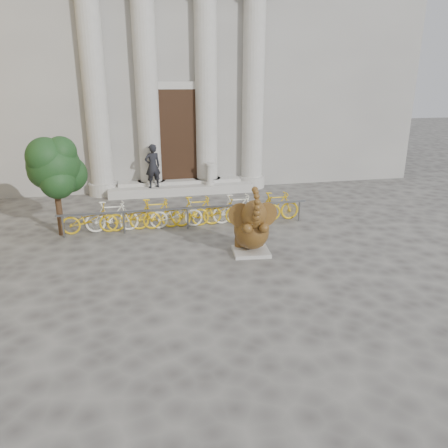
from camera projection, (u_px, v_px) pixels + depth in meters
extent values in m
plane|color=#474442|center=(233.00, 294.00, 9.83)|extent=(80.00, 80.00, 0.00)
cube|color=gray|center=(164.00, 49.00, 21.83)|extent=(22.00, 10.00, 12.00)
cube|color=black|center=(178.00, 137.00, 18.29)|extent=(2.40, 0.16, 4.00)
cylinder|color=#A8A59E|center=(95.00, 95.00, 16.99)|extent=(0.90, 0.90, 8.00)
cylinder|color=#A8A59E|center=(147.00, 95.00, 17.40)|extent=(0.90, 0.90, 8.00)
cylinder|color=#A8A59E|center=(206.00, 94.00, 17.89)|extent=(0.90, 0.90, 8.00)
cylinder|color=#A8A59E|center=(253.00, 94.00, 18.29)|extent=(0.90, 0.90, 8.00)
cube|color=#A8A59E|center=(181.00, 189.00, 18.48)|extent=(6.00, 1.20, 0.36)
cube|color=#A8A59E|center=(251.00, 252.00, 12.11)|extent=(1.07, 0.98, 0.10)
ellipsoid|color=black|center=(250.00, 237.00, 12.20)|extent=(0.90, 0.87, 0.63)
ellipsoid|color=black|center=(251.00, 230.00, 11.93)|extent=(1.06, 1.27, 1.03)
cylinder|color=black|center=(240.00, 242.00, 12.35)|extent=(0.32, 0.32, 0.26)
cylinder|color=black|center=(258.00, 241.00, 12.41)|extent=(0.32, 0.32, 0.26)
cylinder|color=black|center=(246.00, 228.00, 11.47)|extent=(0.29, 0.61, 0.39)
cylinder|color=black|center=(262.00, 228.00, 11.52)|extent=(0.29, 0.61, 0.39)
ellipsoid|color=black|center=(254.00, 215.00, 11.42)|extent=(0.73, 0.69, 0.79)
cylinder|color=black|center=(241.00, 215.00, 11.51)|extent=(0.63, 0.32, 0.67)
cylinder|color=black|center=(266.00, 214.00, 11.58)|extent=(0.67, 0.19, 0.67)
cone|color=beige|center=(251.00, 223.00, 11.27)|extent=(0.10, 0.23, 0.11)
cone|color=beige|center=(260.00, 223.00, 11.30)|extent=(0.14, 0.24, 0.11)
cube|color=slate|center=(187.00, 208.00, 13.87)|extent=(8.00, 0.06, 0.06)
cylinder|color=slate|center=(63.00, 227.00, 13.21)|extent=(0.06, 0.06, 0.70)
cylinder|color=slate|center=(124.00, 223.00, 13.58)|extent=(0.06, 0.06, 0.70)
cylinder|color=slate|center=(188.00, 218.00, 13.98)|extent=(0.06, 0.06, 0.70)
cylinder|color=slate|center=(248.00, 215.00, 14.39)|extent=(0.06, 0.06, 0.70)
cylinder|color=slate|center=(299.00, 211.00, 14.76)|extent=(0.06, 0.06, 0.70)
imported|color=gold|center=(89.00, 218.00, 13.55)|extent=(1.70, 0.50, 1.00)
imported|color=silver|center=(112.00, 216.00, 13.69)|extent=(1.66, 0.47, 1.00)
imported|color=gold|center=(134.00, 215.00, 13.83)|extent=(1.70, 0.50, 1.00)
imported|color=gold|center=(155.00, 214.00, 13.96)|extent=(1.66, 0.47, 1.00)
imported|color=silver|center=(176.00, 212.00, 14.10)|extent=(1.70, 0.50, 1.00)
imported|color=gold|center=(197.00, 211.00, 14.24)|extent=(1.66, 0.47, 1.00)
imported|color=gold|center=(217.00, 210.00, 14.37)|extent=(1.70, 0.50, 1.00)
imported|color=silver|center=(237.00, 209.00, 14.51)|extent=(1.66, 0.47, 1.00)
imported|color=gold|center=(256.00, 207.00, 14.65)|extent=(1.70, 0.50, 1.00)
imported|color=gold|center=(276.00, 206.00, 14.79)|extent=(1.66, 0.47, 1.00)
cylinder|color=#332114|center=(59.00, 206.00, 13.28)|extent=(0.19, 0.19, 1.85)
sphere|color=#113316|center=(54.00, 166.00, 12.89)|extent=(1.54, 1.54, 1.54)
sphere|color=#113316|center=(68.00, 174.00, 13.25)|extent=(1.13, 1.13, 1.13)
sphere|color=#113316|center=(45.00, 171.00, 13.13)|extent=(1.03, 1.03, 1.03)
sphere|color=#113316|center=(58.00, 182.00, 12.76)|extent=(1.03, 1.03, 1.03)
sphere|color=#113316|center=(46.00, 157.00, 12.57)|extent=(1.13, 1.13, 1.13)
sphere|color=#113316|center=(61.00, 152.00, 12.72)|extent=(0.93, 0.93, 0.93)
imported|color=black|center=(153.00, 166.00, 17.64)|extent=(0.74, 0.59, 1.77)
cylinder|color=#A8A59E|center=(210.00, 183.00, 18.37)|extent=(0.38, 0.38, 0.11)
cylinder|color=#A8A59E|center=(210.00, 175.00, 18.25)|extent=(0.26, 0.26, 0.84)
cylinder|color=#A8A59E|center=(210.00, 164.00, 18.11)|extent=(0.38, 0.38, 0.09)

